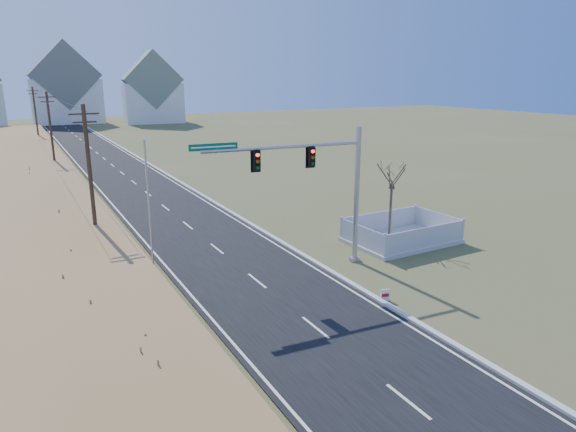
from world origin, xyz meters
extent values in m
plane|color=#4D5227|center=(0.00, 0.00, 0.00)|extent=(260.00, 260.00, 0.00)
cube|color=black|center=(0.00, 50.00, 0.03)|extent=(8.00, 180.00, 0.06)
cube|color=#B2AFA8|center=(4.15, 50.00, 0.09)|extent=(0.30, 180.00, 0.18)
cylinder|color=#422D1E|center=(-6.50, 15.00, 4.50)|extent=(0.26, 0.26, 9.00)
cube|color=#422D1E|center=(-6.50, 15.00, 8.40)|extent=(1.80, 0.10, 0.10)
cube|color=#422D1E|center=(-6.50, 15.00, 7.90)|extent=(1.40, 0.10, 0.10)
cylinder|color=#422D1E|center=(-6.50, 45.00, 4.50)|extent=(0.26, 0.26, 9.00)
cube|color=#422D1E|center=(-6.50, 45.00, 8.40)|extent=(1.80, 0.10, 0.10)
cube|color=#422D1E|center=(-6.50, 45.00, 7.90)|extent=(1.40, 0.10, 0.10)
cylinder|color=#422D1E|center=(-6.50, 75.00, 4.50)|extent=(0.26, 0.26, 9.00)
cube|color=#422D1E|center=(-6.50, 75.00, 8.40)|extent=(1.80, 0.10, 0.10)
cube|color=#422D1E|center=(-6.50, 75.00, 7.90)|extent=(1.40, 0.10, 0.10)
cube|color=silver|center=(2.00, 112.00, 5.00)|extent=(15.00, 10.00, 10.00)
cube|color=slate|center=(2.00, 112.00, 10.90)|extent=(15.27, 10.20, 15.27)
cube|color=silver|center=(20.00, 104.00, 4.50)|extent=(13.87, 10.31, 9.00)
cube|color=slate|center=(20.00, 104.00, 9.90)|extent=(14.12, 10.51, 13.24)
cylinder|color=#9EA0A5|center=(6.50, 4.19, 0.11)|extent=(0.68, 0.68, 0.23)
cylinder|color=#9EA0A5|center=(6.50, 4.19, 3.98)|extent=(0.30, 0.30, 7.96)
cylinder|color=#9EA0A5|center=(1.96, 4.50, 7.05)|extent=(9.09, 0.80, 0.18)
cube|color=black|center=(3.55, 4.39, 6.43)|extent=(0.36, 0.30, 1.05)
cube|color=black|center=(0.37, 4.61, 6.43)|extent=(0.36, 0.30, 1.05)
cube|color=#05583B|center=(-1.90, 4.76, 7.28)|extent=(2.50, 0.21, 0.34)
cube|color=#B7B5AD|center=(11.31, 5.65, 0.13)|extent=(7.03, 4.90, 0.26)
cube|color=#B0B0B5|center=(11.37, 3.46, 0.92)|extent=(6.59, 0.28, 1.32)
cube|color=#B0B0B5|center=(11.24, 7.85, 0.92)|extent=(6.59, 0.28, 1.32)
cube|color=#B0B0B5|center=(8.01, 5.55, 0.92)|extent=(0.21, 4.39, 1.32)
cube|color=#B0B0B5|center=(14.60, 5.75, 0.92)|extent=(0.21, 4.39, 1.32)
cube|color=white|center=(4.50, -1.17, 0.31)|extent=(0.47, 0.18, 0.58)
cube|color=#B30B15|center=(4.49, -1.20, 0.31)|extent=(0.37, 0.13, 0.17)
cylinder|color=#B7B5AD|center=(-4.98, 6.02, 0.08)|extent=(0.35, 0.35, 0.15)
cylinder|color=#9EA0A5|center=(-4.98, 6.02, 3.85)|extent=(0.10, 0.10, 7.69)
cylinder|color=#4C3F33|center=(10.90, 6.37, 1.85)|extent=(0.17, 0.17, 3.69)
camera|label=1|loc=(-10.71, -19.29, 10.66)|focal=32.00mm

